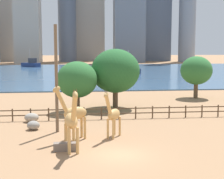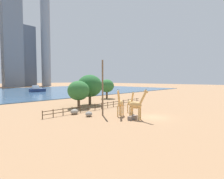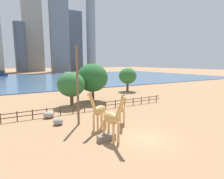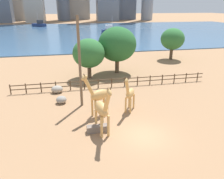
{
  "view_description": "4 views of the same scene",
  "coord_description": "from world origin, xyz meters",
  "views": [
    {
      "loc": [
        -3.08,
        -22.99,
        7.54
      ],
      "look_at": [
        0.76,
        11.99,
        3.12
      ],
      "focal_mm": 55.0,
      "sensor_mm": 36.0,
      "label": 1
    },
    {
      "loc": [
        -25.14,
        -14.32,
        6.16
      ],
      "look_at": [
        1.7,
        10.93,
        4.02
      ],
      "focal_mm": 28.0,
      "sensor_mm": 36.0,
      "label": 2
    },
    {
      "loc": [
        -10.89,
        -12.66,
        7.34
      ],
      "look_at": [
        1.04,
        9.11,
        3.6
      ],
      "focal_mm": 28.0,
      "sensor_mm": 36.0,
      "label": 3
    },
    {
      "loc": [
        -5.81,
        -14.87,
        10.3
      ],
      "look_at": [
        -1.92,
        4.03,
        2.82
      ],
      "focal_mm": 35.0,
      "sensor_mm": 36.0,
      "label": 4
    }
  ],
  "objects": [
    {
      "name": "skyline_block_central",
      "position": [
        -6.33,
        151.89,
        20.07
      ],
      "size": [
        9.01,
        9.01,
        40.14
      ],
      "primitive_type": "cylinder",
      "color": "slate",
      "rests_on": "ground"
    },
    {
      "name": "boulder_near_fence",
      "position": [
        -6.87,
        8.16,
        0.41
      ],
      "size": [
        1.16,
        1.1,
        0.83
      ],
      "primitive_type": "ellipsoid",
      "color": "gray",
      "rests_on": "ground"
    },
    {
      "name": "boat_ferry",
      "position": [
        -18.7,
        104.16,
        1.29
      ],
      "size": [
        7.38,
        6.54,
        6.56
      ],
      "rotation": [
        0.0,
        0.0,
        2.48
      ],
      "color": "navy",
      "rests_on": "harbor_water"
    },
    {
      "name": "giraffe_companion",
      "position": [
        -3.21,
        4.43,
        2.18
      ],
      "size": [
        2.95,
        1.89,
        4.64
      ],
      "rotation": [
        0.0,
        0.0,
        3.61
      ],
      "color": "tan",
      "rests_on": "ground"
    },
    {
      "name": "skyline_block_left",
      "position": [
        -35.64,
        159.37,
        24.83
      ],
      "size": [
        8.24,
        12.1,
        49.67
      ],
      "primitive_type": "cube",
      "color": "#ADA89E",
      "rests_on": "ground"
    },
    {
      "name": "enclosure_fence",
      "position": [
        -0.16,
        12.0,
        0.75
      ],
      "size": [
        26.12,
        0.14,
        1.3
      ],
      "color": "#4C3826",
      "rests_on": "ground"
    },
    {
      "name": "ground_plane",
      "position": [
        0.0,
        80.0,
        0.0
      ],
      "size": [
        400.0,
        400.0,
        0.0
      ],
      "primitive_type": "plane",
      "color": "#9E7551"
    },
    {
      "name": "feeding_trough",
      "position": [
        -3.76,
        1.45,
        0.3
      ],
      "size": [
        1.8,
        0.6,
        0.6
      ],
      "primitive_type": "cube",
      "color": "#72665B",
      "rests_on": "ground"
    },
    {
      "name": "giraffe_tall",
      "position": [
        0.07,
        4.79,
        1.92
      ],
      "size": [
        1.85,
        2.53,
        4.09
      ],
      "rotation": [
        0.0,
        0.0,
        4.15
      ],
      "color": "tan",
      "rests_on": "ground"
    },
    {
      "name": "tree_right_tall",
      "position": [
        -2.79,
        16.62,
        3.74
      ],
      "size": [
        4.68,
        4.68,
        5.87
      ],
      "color": "brown",
      "rests_on": "ground"
    },
    {
      "name": "utility_pole",
      "position": [
        -4.66,
        7.15,
        4.72
      ],
      "size": [
        0.28,
        0.28,
        9.44
      ],
      "primitive_type": "cylinder",
      "color": "brown",
      "rests_on": "ground"
    },
    {
      "name": "harbor_water",
      "position": [
        0.0,
        77.0,
        0.1
      ],
      "size": [
        180.0,
        86.0,
        0.2
      ],
      "primitive_type": "cube",
      "color": "#3D6084",
      "rests_on": "ground"
    },
    {
      "name": "giraffe_young",
      "position": [
        -3.32,
        1.1,
        2.26
      ],
      "size": [
        1.21,
        3.24,
        4.79
      ],
      "rotation": [
        0.0,
        0.0,
        4.89
      ],
      "color": "tan",
      "rests_on": "ground"
    },
    {
      "name": "skyline_block_wide",
      "position": [
        38.14,
        158.92,
        27.64
      ],
      "size": [
        17.61,
        14.69,
        55.29
      ],
      "primitive_type": "cube",
      "color": "slate",
      "rests_on": "ground"
    },
    {
      "name": "boat_sailboat",
      "position": [
        10.91,
        68.8,
        1.27
      ],
      "size": [
        7.15,
        2.64,
        6.41
      ],
      "rotation": [
        0.0,
        0.0,
        6.27
      ],
      "color": "navy",
      "rests_on": "harbor_water"
    },
    {
      "name": "boulder_by_pole",
      "position": [
        -7.43,
        11.49,
        0.45
      ],
      "size": [
        1.43,
        1.21,
        0.91
      ],
      "primitive_type": "ellipsoid",
      "color": "gray",
      "rests_on": "ground"
    },
    {
      "name": "tree_left_large",
      "position": [
        14.67,
        25.43,
        4.04
      ],
      "size": [
        4.62,
        4.62,
        6.15
      ],
      "color": "brown",
      "rests_on": "ground"
    },
    {
      "name": "tree_center_broad",
      "position": [
        1.9,
        18.52,
        4.58
      ],
      "size": [
        5.96,
        5.96,
        7.28
      ],
      "color": "brown",
      "rests_on": "ground"
    }
  ]
}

